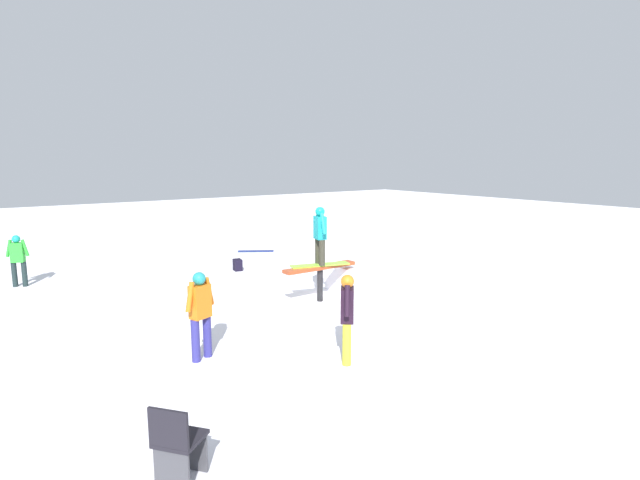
{
  "coord_description": "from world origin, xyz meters",
  "views": [
    {
      "loc": [
        6.59,
        9.2,
        3.32
      ],
      "look_at": [
        0.0,
        0.0,
        1.45
      ],
      "focal_mm": 28.0,
      "sensor_mm": 36.0,
      "label": 1
    }
  ],
  "objects_px": {
    "folding_chair": "(178,445)",
    "rail_feature": "(320,272)",
    "bystander_black": "(347,313)",
    "bystander_green": "(18,258)",
    "backpack_on_snow": "(238,265)",
    "bystander_orange": "(200,311)",
    "main_rider_on_rail": "(320,237)",
    "loose_snowboard_navy": "(256,251)"
  },
  "relations": [
    {
      "from": "rail_feature",
      "to": "folding_chair",
      "type": "relative_size",
      "value": 2.16
    },
    {
      "from": "bystander_green",
      "to": "bystander_orange",
      "type": "xyz_separation_m",
      "value": [
        -2.0,
        7.28,
        0.07
      ]
    },
    {
      "from": "rail_feature",
      "to": "main_rider_on_rail",
      "type": "relative_size",
      "value": 1.34
    },
    {
      "from": "bystander_green",
      "to": "backpack_on_snow",
      "type": "height_order",
      "value": "bystander_green"
    },
    {
      "from": "main_rider_on_rail",
      "to": "bystander_black",
      "type": "relative_size",
      "value": 0.96
    },
    {
      "from": "rail_feature",
      "to": "folding_chair",
      "type": "distance_m",
      "value": 6.79
    },
    {
      "from": "bystander_black",
      "to": "loose_snowboard_navy",
      "type": "relative_size",
      "value": 1.16
    },
    {
      "from": "loose_snowboard_navy",
      "to": "bystander_orange",
      "type": "bearing_deg",
      "value": 88.85
    },
    {
      "from": "bystander_black",
      "to": "folding_chair",
      "type": "height_order",
      "value": "bystander_black"
    },
    {
      "from": "main_rider_on_rail",
      "to": "loose_snowboard_navy",
      "type": "height_order",
      "value": "main_rider_on_rail"
    },
    {
      "from": "rail_feature",
      "to": "bystander_green",
      "type": "bearing_deg",
      "value": -45.77
    },
    {
      "from": "rail_feature",
      "to": "main_rider_on_rail",
      "type": "distance_m",
      "value": 0.83
    },
    {
      "from": "bystander_black",
      "to": "bystander_orange",
      "type": "bearing_deg",
      "value": 90.87
    },
    {
      "from": "rail_feature",
      "to": "bystander_green",
      "type": "height_order",
      "value": "bystander_green"
    },
    {
      "from": "rail_feature",
      "to": "bystander_green",
      "type": "relative_size",
      "value": 1.4
    },
    {
      "from": "rail_feature",
      "to": "main_rider_on_rail",
      "type": "xyz_separation_m",
      "value": [
        0.0,
        0.0,
        0.83
      ]
    },
    {
      "from": "folding_chair",
      "to": "rail_feature",
      "type": "bearing_deg",
      "value": -86.0
    },
    {
      "from": "bystander_orange",
      "to": "folding_chair",
      "type": "xyz_separation_m",
      "value": [
        1.45,
        2.91,
        -0.42
      ]
    },
    {
      "from": "loose_snowboard_navy",
      "to": "folding_chair",
      "type": "bearing_deg",
      "value": 90.64
    },
    {
      "from": "loose_snowboard_navy",
      "to": "main_rider_on_rail",
      "type": "bearing_deg",
      "value": 107.1
    },
    {
      "from": "main_rider_on_rail",
      "to": "backpack_on_snow",
      "type": "relative_size",
      "value": 4.16
    },
    {
      "from": "loose_snowboard_navy",
      "to": "folding_chair",
      "type": "distance_m",
      "value": 12.92
    },
    {
      "from": "bystander_black",
      "to": "backpack_on_snow",
      "type": "bearing_deg",
      "value": 26.87
    },
    {
      "from": "bystander_orange",
      "to": "bystander_black",
      "type": "bearing_deg",
      "value": -59.47
    },
    {
      "from": "bystander_black",
      "to": "loose_snowboard_navy",
      "type": "xyz_separation_m",
      "value": [
        -3.47,
        -9.56,
        -0.81
      ]
    },
    {
      "from": "rail_feature",
      "to": "bystander_black",
      "type": "xyz_separation_m",
      "value": [
        1.7,
        3.13,
        0.12
      ]
    },
    {
      "from": "bystander_green",
      "to": "loose_snowboard_navy",
      "type": "xyz_separation_m",
      "value": [
        -7.36,
        -0.78,
        -0.75
      ]
    },
    {
      "from": "backpack_on_snow",
      "to": "bystander_black",
      "type": "bearing_deg",
      "value": -3.24
    },
    {
      "from": "bystander_black",
      "to": "folding_chair",
      "type": "xyz_separation_m",
      "value": [
        3.35,
        1.42,
        -0.41
      ]
    },
    {
      "from": "bystander_orange",
      "to": "loose_snowboard_navy",
      "type": "distance_m",
      "value": 9.71
    },
    {
      "from": "rail_feature",
      "to": "folding_chair",
      "type": "bearing_deg",
      "value": 41.56
    },
    {
      "from": "loose_snowboard_navy",
      "to": "backpack_on_snow",
      "type": "xyz_separation_m",
      "value": [
        1.9,
        2.39,
        0.16
      ]
    },
    {
      "from": "folding_chair",
      "to": "bystander_black",
      "type": "bearing_deg",
      "value": -105.09
    },
    {
      "from": "rail_feature",
      "to": "bystander_orange",
      "type": "distance_m",
      "value": 3.95
    },
    {
      "from": "bystander_green",
      "to": "backpack_on_snow",
      "type": "xyz_separation_m",
      "value": [
        -5.46,
        1.61,
        -0.59
      ]
    },
    {
      "from": "bystander_orange",
      "to": "backpack_on_snow",
      "type": "bearing_deg",
      "value": 37.45
    },
    {
      "from": "main_rider_on_rail",
      "to": "loose_snowboard_navy",
      "type": "bearing_deg",
      "value": -89.96
    },
    {
      "from": "bystander_orange",
      "to": "bystander_black",
      "type": "distance_m",
      "value": 2.42
    },
    {
      "from": "bystander_green",
      "to": "bystander_black",
      "type": "distance_m",
      "value": 9.61
    },
    {
      "from": "bystander_orange",
      "to": "loose_snowboard_navy",
      "type": "bearing_deg",
      "value": 35.23
    },
    {
      "from": "rail_feature",
      "to": "bystander_orange",
      "type": "height_order",
      "value": "bystander_orange"
    },
    {
      "from": "main_rider_on_rail",
      "to": "bystander_black",
      "type": "distance_m",
      "value": 3.63
    }
  ]
}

